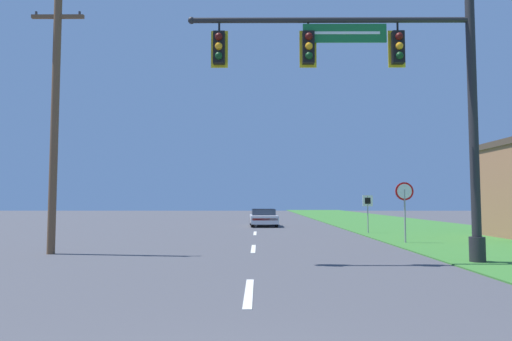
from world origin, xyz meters
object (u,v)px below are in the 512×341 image
(signal_mast, at_px, (395,91))
(car_ahead, at_px, (263,217))
(stop_sign, at_px, (405,198))
(utility_pole_near, at_px, (55,116))
(route_sign_post, at_px, (368,205))

(signal_mast, relative_size, car_ahead, 1.94)
(car_ahead, xyz_separation_m, stop_sign, (5.75, -13.03, 1.26))
(signal_mast, height_order, car_ahead, signal_mast)
(utility_pole_near, bearing_deg, car_ahead, 66.64)
(signal_mast, xyz_separation_m, route_sign_post, (1.99, 11.86, -3.41))
(car_ahead, xyz_separation_m, utility_pole_near, (-7.26, -16.82, 4.05))
(signal_mast, bearing_deg, car_ahead, 100.77)
(stop_sign, relative_size, utility_pole_near, 0.28)
(signal_mast, relative_size, route_sign_post, 4.19)
(utility_pole_near, bearing_deg, stop_sign, 16.23)
(car_ahead, bearing_deg, utility_pole_near, -113.36)
(signal_mast, xyz_separation_m, car_ahead, (-3.62, 19.02, -4.33))
(signal_mast, height_order, route_sign_post, signal_mast)
(route_sign_post, height_order, utility_pole_near, utility_pole_near)
(car_ahead, bearing_deg, signal_mast, -79.23)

